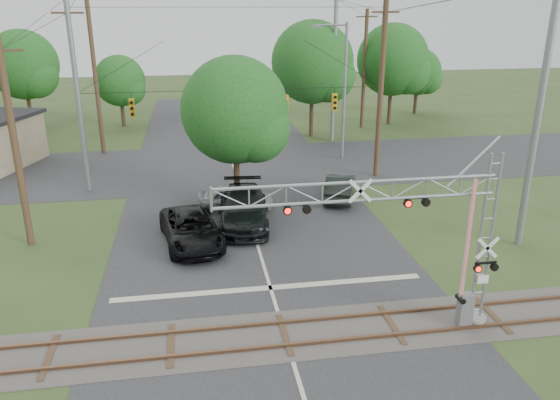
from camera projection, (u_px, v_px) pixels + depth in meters
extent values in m
plane|color=#32431F|center=(295.00, 371.00, 17.62)|extent=(160.00, 160.00, 0.00)
cube|color=#28282B|center=(257.00, 244.00, 26.90)|extent=(14.00, 90.00, 0.02)
cube|color=#28282B|center=(233.00, 166.00, 39.90)|extent=(90.00, 12.00, 0.02)
cube|color=#44403A|center=(285.00, 335.00, 19.47)|extent=(90.00, 3.20, 0.05)
cube|color=brown|center=(288.00, 345.00, 18.77)|extent=(90.00, 0.12, 0.14)
cube|color=brown|center=(281.00, 323.00, 20.11)|extent=(90.00, 0.12, 0.14)
cylinder|color=gray|center=(474.00, 319.00, 20.24)|extent=(0.81, 0.81, 0.27)
cube|color=silver|center=(483.00, 279.00, 19.37)|extent=(0.41, 0.03, 0.32)
cube|color=slate|center=(465.00, 310.00, 19.81)|extent=(0.50, 0.41, 1.36)
cube|color=red|center=(468.00, 241.00, 18.84)|extent=(0.13, 0.08, 4.52)
cylinder|color=gray|center=(78.00, 100.00, 32.78)|extent=(0.32, 0.32, 11.50)
cylinder|color=#453420|center=(381.00, 92.00, 35.70)|extent=(0.36, 0.36, 11.50)
cylinder|color=black|center=(236.00, 90.00, 34.12)|extent=(19.00, 0.03, 0.03)
cube|color=gold|center=(132.00, 108.00, 33.45)|extent=(0.30, 0.30, 1.10)
cube|color=gold|center=(185.00, 106.00, 33.95)|extent=(0.30, 0.30, 1.10)
cube|color=gold|center=(236.00, 105.00, 34.44)|extent=(0.30, 0.30, 1.10)
cube|color=gold|center=(286.00, 104.00, 34.93)|extent=(0.30, 0.30, 1.10)
cube|color=gold|center=(334.00, 102.00, 35.42)|extent=(0.30, 0.30, 1.10)
imported|color=black|center=(191.00, 229.00, 26.70)|extent=(3.43, 5.95, 1.56)
imported|color=black|center=(243.00, 208.00, 29.09)|extent=(3.09, 6.45, 1.81)
imported|color=#929599|center=(236.00, 197.00, 31.26)|extent=(4.45, 2.19, 1.46)
imported|color=black|center=(340.00, 187.00, 32.99)|extent=(3.09, 4.88, 1.52)
cylinder|color=gray|center=(344.00, 93.00, 40.18)|extent=(0.22, 0.22, 10.01)
cylinder|color=gray|center=(332.00, 25.00, 38.39)|extent=(2.22, 0.13, 0.13)
cube|color=slate|center=(316.00, 26.00, 38.24)|extent=(0.67, 0.28, 0.17)
cylinder|color=#453420|center=(94.00, 68.00, 41.18)|extent=(0.34, 0.34, 13.27)
cylinder|color=gray|center=(334.00, 69.00, 45.24)|extent=(0.34, 0.34, 12.25)
cylinder|color=#453420|center=(15.00, 146.00, 25.29)|extent=(0.34, 0.34, 9.95)
cylinder|color=gray|center=(538.00, 115.00, 24.72)|extent=(0.34, 0.34, 12.87)
cylinder|color=#453420|center=(364.00, 70.00, 50.62)|extent=(0.34, 0.34, 10.81)
cube|color=#453420|center=(367.00, 17.00, 49.03)|extent=(2.00, 0.12, 0.12)
cylinder|color=#3B2B1B|center=(29.00, 105.00, 52.05)|extent=(0.36, 0.36, 4.17)
sphere|color=#164F19|center=(23.00, 65.00, 50.77)|extent=(6.44, 6.44, 6.44)
cylinder|color=#3B2B1B|center=(123.00, 110.00, 52.41)|extent=(0.36, 0.36, 3.10)
sphere|color=#164F19|center=(120.00, 81.00, 51.46)|extent=(4.78, 4.78, 4.78)
cylinder|color=#3B2B1B|center=(237.00, 171.00, 31.88)|extent=(0.36, 0.36, 3.94)
sphere|color=#164F19|center=(235.00, 110.00, 30.67)|extent=(6.08, 6.08, 6.08)
cylinder|color=#3B2B1B|center=(311.00, 111.00, 48.27)|extent=(0.36, 0.36, 4.60)
sphere|color=#164F19|center=(312.00, 62.00, 46.86)|extent=(7.10, 7.10, 7.10)
cylinder|color=#3B2B1B|center=(390.00, 102.00, 53.18)|extent=(0.36, 0.36, 4.40)
sphere|color=#164F19|center=(393.00, 60.00, 51.83)|extent=(6.80, 6.80, 6.80)
cylinder|color=#3B2B1B|center=(416.00, 99.00, 58.55)|extent=(0.36, 0.36, 3.16)
sphere|color=#164F19|center=(418.00, 72.00, 57.58)|extent=(4.88, 4.88, 4.88)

